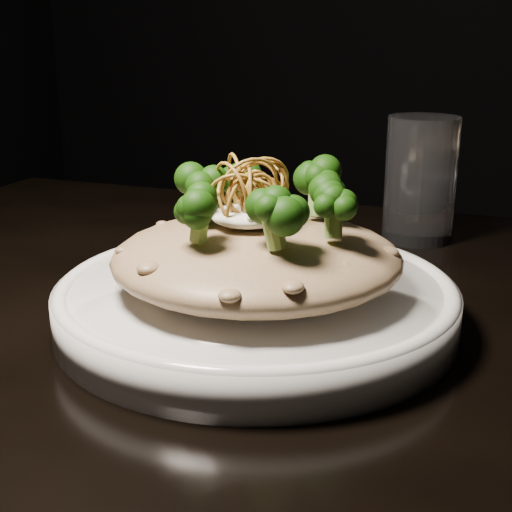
% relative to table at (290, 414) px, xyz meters
% --- Properties ---
extents(table, '(1.10, 0.80, 0.75)m').
position_rel_table_xyz_m(table, '(0.00, 0.00, 0.00)').
color(table, black).
rests_on(table, ground).
extents(plate, '(0.31, 0.31, 0.03)m').
position_rel_table_xyz_m(plate, '(-0.03, -0.01, 0.10)').
color(plate, white).
rests_on(plate, table).
extents(risotto, '(0.22, 0.22, 0.05)m').
position_rel_table_xyz_m(risotto, '(-0.02, -0.02, 0.14)').
color(risotto, brown).
rests_on(risotto, plate).
extents(broccoli, '(0.13, 0.13, 0.05)m').
position_rel_table_xyz_m(broccoli, '(-0.02, -0.02, 0.19)').
color(broccoli, black).
rests_on(broccoli, risotto).
extents(cheese, '(0.06, 0.06, 0.02)m').
position_rel_table_xyz_m(cheese, '(-0.03, -0.02, 0.17)').
color(cheese, white).
rests_on(cheese, risotto).
extents(shallots, '(0.07, 0.07, 0.04)m').
position_rel_table_xyz_m(shallots, '(-0.03, -0.02, 0.20)').
color(shallots, brown).
rests_on(shallots, cheese).
extents(drinking_glass, '(0.09, 0.09, 0.13)m').
position_rel_table_xyz_m(drinking_glass, '(0.06, 0.27, 0.15)').
color(drinking_glass, white).
rests_on(drinking_glass, table).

